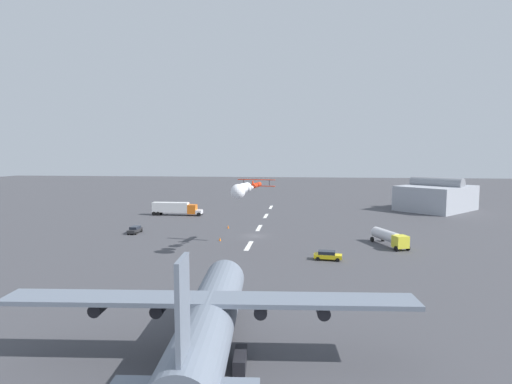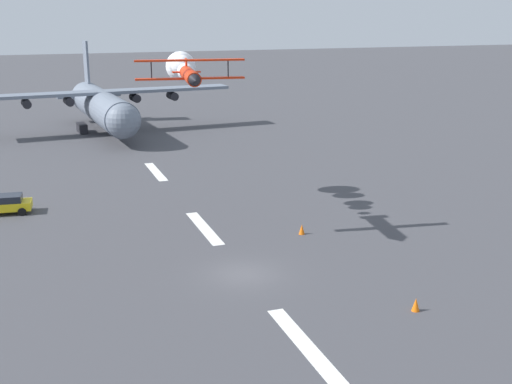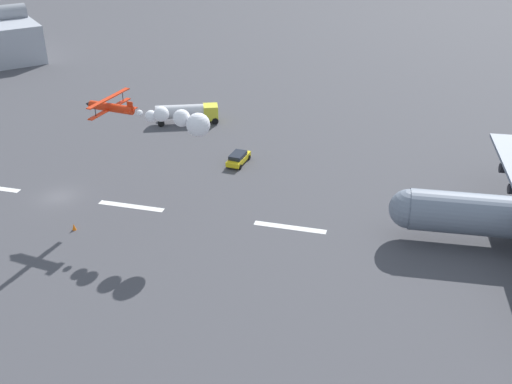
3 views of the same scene
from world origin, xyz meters
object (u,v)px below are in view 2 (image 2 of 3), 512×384
cargo_transport_plane (104,107)px  traffic_cone_far (302,229)px  stunt_biplane_red (183,68)px  airport_staff_sedan (2,204)px  traffic_cone_near (416,305)px

cargo_transport_plane → traffic_cone_far: 46.44m
stunt_biplane_red → traffic_cone_far: stunt_biplane_red is taller
cargo_transport_plane → airport_staff_sedan: size_ratio=7.38×
cargo_transport_plane → airport_staff_sedan: bearing=159.8°
cargo_transport_plane → traffic_cone_far: bearing=-169.4°
cargo_transport_plane → airport_staff_sedan: cargo_transport_plane is taller
stunt_biplane_red → traffic_cone_far: size_ratio=20.48×
stunt_biplane_red → airport_staff_sedan: bearing=77.5°
airport_staff_sedan → traffic_cone_near: airport_staff_sedan is taller
stunt_biplane_red → traffic_cone_near: 26.63m
cargo_transport_plane → traffic_cone_near: cargo_transport_plane is taller
airport_staff_sedan → traffic_cone_near: size_ratio=6.29×
traffic_cone_far → airport_staff_sedan: bearing=58.7°
airport_staff_sedan → stunt_biplane_red: bearing=-102.5°
airport_staff_sedan → traffic_cone_near: (-26.31, -21.48, -0.44)m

